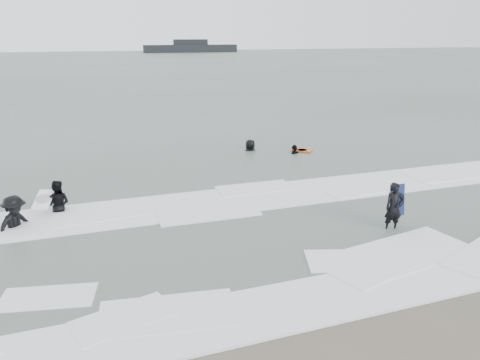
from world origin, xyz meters
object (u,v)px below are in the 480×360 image
object	(u,v)px
surfer_centre	(391,231)
surfer_wading	(59,212)
surfer_breaker	(17,230)
surfer_right_near	(295,154)
vessel_horizon	(191,48)
surfer_right_far	(250,152)

from	to	relation	value
surfer_centre	surfer_wading	bearing A→B (deg)	161.25
surfer_breaker	surfer_right_near	distance (m)	13.02
surfer_wading	vessel_horizon	world-z (taller)	vessel_horizon
surfer_right_far	vessel_horizon	xyz separation A→B (m)	(27.25, 128.24, 1.47)
surfer_breaker	vessel_horizon	xyz separation A→B (m)	(37.18, 135.07, 1.47)
surfer_centre	surfer_breaker	xyz separation A→B (m)	(-10.50, 3.71, 0.00)
surfer_right_near	vessel_horizon	size ratio (longest dim) A/B	0.06
surfer_wading	vessel_horizon	xyz separation A→B (m)	(36.02, 133.97, 1.47)
surfer_wading	vessel_horizon	bearing A→B (deg)	-87.85
surfer_wading	vessel_horizon	distance (m)	138.73
surfer_right_near	vessel_horizon	distance (m)	131.96
surfer_wading	surfer_breaker	distance (m)	1.60
surfer_breaker	surfer_right_far	distance (m)	12.05
surfer_wading	surfer_right_near	bearing A→B (deg)	-139.88
surfer_breaker	vessel_horizon	bearing A→B (deg)	31.84
surfer_centre	vessel_horizon	bearing A→B (deg)	87.63
surfer_wading	surfer_breaker	xyz separation A→B (m)	(-1.16, -1.11, 0.00)
surfer_right_far	vessel_horizon	bearing A→B (deg)	-119.74
surfer_centre	surfer_right_near	xyz separation A→B (m)	(1.26, 9.30, 0.00)
surfer_centre	surfer_breaker	world-z (taller)	surfer_breaker
surfer_right_near	surfer_right_far	bearing A→B (deg)	-62.11
surfer_right_far	vessel_horizon	distance (m)	131.11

